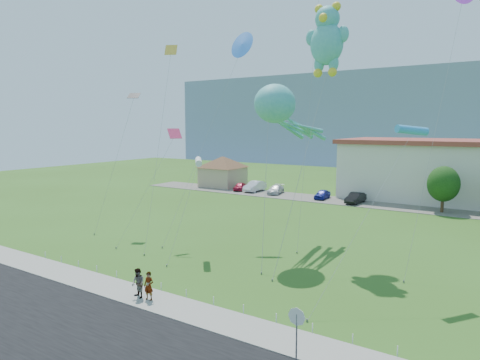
# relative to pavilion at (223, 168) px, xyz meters

# --- Properties ---
(ground) EXTENTS (160.00, 160.00, 0.00)m
(ground) POSITION_rel_pavilion_xyz_m (24.00, -38.00, -3.02)
(ground) COLOR #315818
(ground) RESTS_ON ground
(road) EXTENTS (80.00, 8.00, 0.06)m
(road) POSITION_rel_pavilion_xyz_m (24.00, -46.00, -2.99)
(road) COLOR black
(road) RESTS_ON ground
(sidewalk) EXTENTS (80.00, 2.50, 0.10)m
(sidewalk) POSITION_rel_pavilion_xyz_m (24.00, -40.75, -2.97)
(sidewalk) COLOR gray
(sidewalk) RESTS_ON ground
(parking_strip) EXTENTS (70.00, 6.00, 0.06)m
(parking_strip) POSITION_rel_pavilion_xyz_m (24.00, -3.00, -2.99)
(parking_strip) COLOR #59544C
(parking_strip) RESTS_ON ground
(hill_ridge) EXTENTS (160.00, 50.00, 25.00)m
(hill_ridge) POSITION_rel_pavilion_xyz_m (24.00, 82.00, 9.48)
(hill_ridge) COLOR gray
(hill_ridge) RESTS_ON ground
(pavilion) EXTENTS (9.20, 9.20, 5.00)m
(pavilion) POSITION_rel_pavilion_xyz_m (0.00, 0.00, 0.00)
(pavilion) COLOR tan
(pavilion) RESTS_ON ground
(stop_sign) EXTENTS (0.80, 0.07, 2.50)m
(stop_sign) POSITION_rel_pavilion_xyz_m (33.50, -42.21, -1.15)
(stop_sign) COLOR slate
(stop_sign) RESTS_ON ground
(rope_fence) EXTENTS (26.05, 0.05, 0.50)m
(rope_fence) POSITION_rel_pavilion_xyz_m (24.00, -39.30, -2.77)
(rope_fence) COLOR white
(rope_fence) RESTS_ON ground
(tree_near) EXTENTS (3.60, 3.60, 5.47)m
(tree_near) POSITION_rel_pavilion_xyz_m (34.00, -4.00, 0.36)
(tree_near) COLOR #3F2B19
(tree_near) RESTS_ON ground
(pedestrian_left) EXTENTS (0.67, 0.50, 1.66)m
(pedestrian_left) POSITION_rel_pavilion_xyz_m (23.57, -40.90, -2.09)
(pedestrian_left) COLOR gray
(pedestrian_left) RESTS_ON sidewalk
(pedestrian_right) EXTENTS (0.98, 0.84, 1.74)m
(pedestrian_right) POSITION_rel_pavilion_xyz_m (22.82, -41.01, -2.05)
(pedestrian_right) COLOR gray
(pedestrian_right) RESTS_ON sidewalk
(parked_car_red) EXTENTS (2.35, 3.82, 1.22)m
(parked_car_red) POSITION_rel_pavilion_xyz_m (5.02, -2.51, -2.36)
(parked_car_red) COLOR #A51431
(parked_car_red) RESTS_ON parking_strip
(parked_car_silver) EXTENTS (1.69, 4.73, 1.55)m
(parked_car_silver) POSITION_rel_pavilion_xyz_m (7.42, -2.01, -2.19)
(parked_car_silver) COLOR silver
(parked_car_silver) RESTS_ON parking_strip
(parked_car_white) EXTENTS (2.48, 4.49, 1.23)m
(parked_car_white) POSITION_rel_pavilion_xyz_m (11.17, -2.27, -2.35)
(parked_car_white) COLOR silver
(parked_car_white) RESTS_ON parking_strip
(parked_car_blue) EXTENTS (1.66, 3.71, 1.24)m
(parked_car_blue) POSITION_rel_pavilion_xyz_m (18.73, -2.78, -2.34)
(parked_car_blue) COLOR navy
(parked_car_blue) RESTS_ON parking_strip
(parked_car_black) EXTENTS (1.69, 4.28, 1.39)m
(parked_car_black) POSITION_rel_pavilion_xyz_m (23.67, -3.65, -2.27)
(parked_car_black) COLOR black
(parked_car_black) RESTS_ON parking_strip
(octopus_kite) EXTENTS (3.28, 11.24, 13.24)m
(octopus_kite) POSITION_rel_pavilion_xyz_m (25.00, -27.44, 8.09)
(octopus_kite) COLOR teal
(octopus_kite) RESTS_ON ground
(teddy_bear_kite) EXTENTS (3.48, 9.81, 19.38)m
(teddy_bear_kite) POSITION_rel_pavilion_xyz_m (27.90, -25.57, 13.74)
(teddy_bear_kite) COLOR teal
(teddy_bear_kite) RESTS_ON ground
(small_kite_cyan) EXTENTS (3.37, 9.37, 10.24)m
(small_kite_cyan) POSITION_rel_pavilion_xyz_m (35.33, -30.23, 6.68)
(small_kite_cyan) COLOR #2F93D5
(small_kite_cyan) RESTS_ON ground
(small_kite_black) EXTENTS (1.56, 5.34, 13.40)m
(small_kite_black) POSITION_rel_pavilion_xyz_m (9.15, -28.61, 8.39)
(small_kite_black) COLOR black
(small_kite_black) RESTS_ON ground
(small_kite_pink) EXTENTS (2.93, 5.65, 9.83)m
(small_kite_pink) POSITION_rel_pavilion_xyz_m (15.63, -30.26, 5.39)
(small_kite_pink) COLOR #D9305D
(small_kite_pink) RESTS_ON ground
(small_kite_blue) EXTENTS (3.28, 9.38, 18.14)m
(small_kite_blue) POSITION_rel_pavilion_xyz_m (18.96, -24.04, 13.99)
(small_kite_blue) COLOR blue
(small_kite_blue) RESTS_ON ground
(small_kite_yellow) EXTENTS (4.00, 7.96, 17.38)m
(small_kite_yellow) POSITION_rel_pavilion_xyz_m (14.11, -28.53, 11.51)
(small_kite_yellow) COLOR gold
(small_kite_yellow) RESTS_ON ground
(small_kite_white) EXTENTS (0.56, 5.31, 7.73)m
(small_kite_white) POSITION_rel_pavilion_xyz_m (19.98, -31.68, 4.21)
(small_kite_white) COLOR silver
(small_kite_white) RESTS_ON ground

